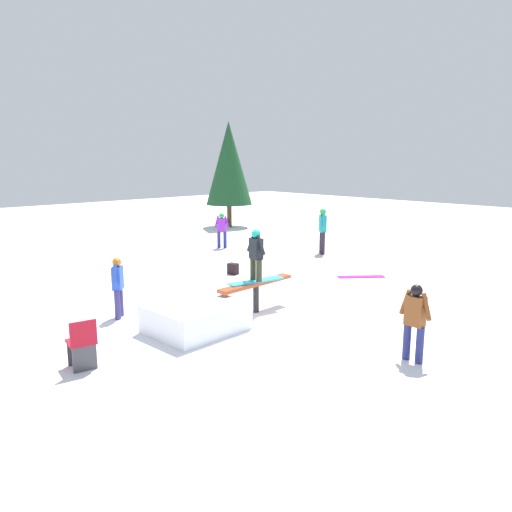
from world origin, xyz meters
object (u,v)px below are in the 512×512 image
object	(u,v)px
loose_snowboard_magenta	(361,277)
backpack_on_snow	(233,269)
main_rider_on_rail	(256,257)
pine_tree_near	(229,163)
bystander_teal	(323,228)
bystander_brown	(415,319)
bystander_purple	(222,228)
bystander_blue	(118,284)
folding_chair	(82,345)
rail_feature	(256,287)

from	to	relation	value
loose_snowboard_magenta	backpack_on_snow	distance (m)	3.88
main_rider_on_rail	loose_snowboard_magenta	distance (m)	4.84
main_rider_on_rail	pine_tree_near	distance (m)	14.65
bystander_teal	loose_snowboard_magenta	bearing A→B (deg)	-172.13
backpack_on_snow	bystander_brown	bearing A→B (deg)	151.50
bystander_purple	loose_snowboard_magenta	size ratio (longest dim) A/B	0.98
bystander_blue	folding_chair	world-z (taller)	bystander_blue
main_rider_on_rail	pine_tree_near	bearing A→B (deg)	61.31
bystander_brown	main_rider_on_rail	bearing A→B (deg)	-177.35
bystander_teal	loose_snowboard_magenta	distance (m)	3.90
bystander_blue	bystander_purple	distance (m)	8.92
bystander_brown	folding_chair	world-z (taller)	bystander_brown
pine_tree_near	folding_chair	bearing A→B (deg)	-138.53
main_rider_on_rail	backpack_on_snow	distance (m)	4.05
bystander_blue	bystander_purple	bearing A→B (deg)	168.84
main_rider_on_rail	bystander_purple	bearing A→B (deg)	65.05
bystander_brown	bystander_blue	bearing A→B (deg)	-154.34
rail_feature	bystander_teal	distance (m)	7.58
rail_feature	loose_snowboard_magenta	size ratio (longest dim) A/B	1.55
bystander_brown	backpack_on_snow	bearing A→B (deg)	165.89
main_rider_on_rail	folding_chair	size ratio (longest dim) A/B	1.61
bystander_purple	pine_tree_near	distance (m)	6.57
loose_snowboard_magenta	pine_tree_near	bearing A→B (deg)	108.14
rail_feature	bystander_brown	world-z (taller)	bystander_brown
bystander_teal	bystander_purple	distance (m)	3.99
main_rider_on_rail	bystander_brown	world-z (taller)	main_rider_on_rail
bystander_teal	main_rider_on_rail	bearing A→B (deg)	158.42
main_rider_on_rail	folding_chair	xyz separation A→B (m)	(-4.29, -0.26, -0.89)
folding_chair	pine_tree_near	world-z (taller)	pine_tree_near
bystander_blue	backpack_on_snow	size ratio (longest dim) A/B	4.01
bystander_purple	bystander_teal	bearing A→B (deg)	169.36
loose_snowboard_magenta	bystander_teal	bearing A→B (deg)	96.35
bystander_purple	pine_tree_near	world-z (taller)	pine_tree_near
rail_feature	bystander_purple	distance (m)	8.47
bystander_teal	bystander_brown	distance (m)	9.99
rail_feature	backpack_on_snow	bearing A→B (deg)	54.36
main_rider_on_rail	loose_snowboard_magenta	world-z (taller)	main_rider_on_rail
bystander_blue	loose_snowboard_magenta	size ratio (longest dim) A/B	0.97
bystander_purple	loose_snowboard_magenta	xyz separation A→B (m)	(-0.12, -6.67, -0.76)
main_rider_on_rail	bystander_teal	bearing A→B (deg)	36.95
rail_feature	bystander_teal	bearing A→B (deg)	24.94
bystander_purple	rail_feature	bearing A→B (deg)	106.05
bystander_blue	pine_tree_near	size ratio (longest dim) A/B	0.26
loose_snowboard_magenta	main_rider_on_rail	bearing A→B (deg)	-136.64
bystander_blue	bystander_brown	world-z (taller)	bystander_brown
bystander_brown	folding_chair	bearing A→B (deg)	-128.43
bystander_blue	backpack_on_snow	distance (m)	4.86
loose_snowboard_magenta	backpack_on_snow	world-z (taller)	backpack_on_snow
bystander_blue	folding_chair	bearing A→B (deg)	2.49
rail_feature	main_rider_on_rail	distance (m)	0.69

